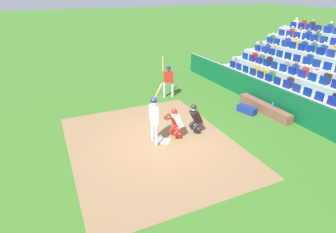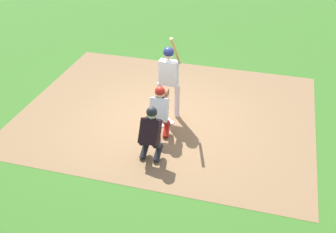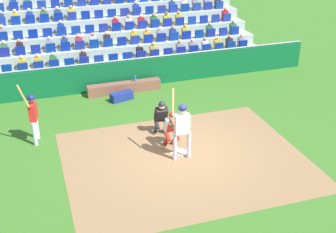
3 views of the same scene
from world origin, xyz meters
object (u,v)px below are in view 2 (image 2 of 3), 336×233
(catcher_crouching, at_px, (160,109))
(home_plate_umpire, at_px, (151,132))
(home_plate_marker, at_px, (163,121))
(batter_at_plate, at_px, (169,74))

(catcher_crouching, relative_size, home_plate_umpire, 1.01)
(home_plate_marker, height_order, batter_at_plate, batter_at_plate)
(home_plate_marker, bearing_deg, batter_at_plate, 79.45)
(home_plate_marker, relative_size, batter_at_plate, 0.19)
(batter_at_plate, bearing_deg, home_plate_umpire, -87.66)
(batter_at_plate, distance_m, home_plate_umpire, 1.89)
(home_plate_marker, xyz_separation_m, catcher_crouching, (0.09, -0.53, 0.70))
(batter_at_plate, bearing_deg, home_plate_marker, -100.55)
(catcher_crouching, distance_m, home_plate_umpire, 0.93)
(batter_at_plate, relative_size, home_plate_umpire, 1.80)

